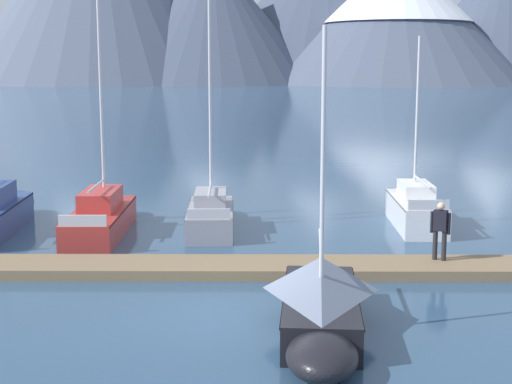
% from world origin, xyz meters
% --- Properties ---
extents(ground_plane, '(700.00, 700.00, 0.00)m').
position_xyz_m(ground_plane, '(0.00, 0.00, 0.00)').
color(ground_plane, '#2D4C6B').
extents(mountain_central_massif, '(68.35, 68.35, 39.80)m').
position_xyz_m(mountain_central_massif, '(-29.33, 219.79, 20.29)').
color(mountain_central_massif, '#424C60').
rests_on(mountain_central_massif, ground).
extents(mountain_shoulder_ridge, '(90.38, 90.38, 52.96)m').
position_xyz_m(mountain_shoulder_ridge, '(5.83, 244.47, 27.00)').
color(mountain_shoulder_ridge, '#424C60').
rests_on(mountain_shoulder_ridge, ground).
extents(mountain_east_summit, '(81.01, 81.01, 38.81)m').
position_xyz_m(mountain_east_summit, '(26.73, 219.94, 20.68)').
color(mountain_east_summit, '#4C566B').
rests_on(mountain_east_summit, ground).
extents(mountain_rear_spur, '(66.07, 66.07, 45.32)m').
position_xyz_m(mountain_rear_spur, '(62.21, 233.55, 23.55)').
color(mountain_rear_spur, '#424C60').
rests_on(mountain_rear_spur, ground).
extents(dock, '(21.98, 3.46, 0.30)m').
position_xyz_m(dock, '(0.00, 4.00, 0.15)').
color(dock, '#846B4C').
rests_on(dock, ground).
extents(sailboat_second_berth, '(2.18, 6.94, 8.26)m').
position_xyz_m(sailboat_second_berth, '(-5.67, 8.96, 0.61)').
color(sailboat_second_berth, '#B2332D').
rests_on(sailboat_second_berth, ground).
extents(sailboat_mid_dock_port, '(2.08, 6.03, 9.26)m').
position_xyz_m(sailboat_mid_dock_port, '(-1.93, 9.87, 0.59)').
color(sailboat_mid_dock_port, '#93939E').
rests_on(sailboat_mid_dock_port, ground).
extents(sailboat_mid_dock_starboard, '(1.88, 6.10, 6.67)m').
position_xyz_m(sailboat_mid_dock_starboard, '(1.94, -0.80, 0.72)').
color(sailboat_mid_dock_starboard, black).
rests_on(sailboat_mid_dock_starboard, ground).
extents(sailboat_far_berth, '(1.78, 6.14, 6.87)m').
position_xyz_m(sailboat_far_berth, '(5.46, 11.13, 0.66)').
color(sailboat_far_berth, white).
rests_on(sailboat_far_berth, ground).
extents(person_on_dock, '(0.54, 0.36, 1.69)m').
position_xyz_m(person_on_dock, '(5.40, 4.69, 1.26)').
color(person_on_dock, '#232328').
rests_on(person_on_dock, dock).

